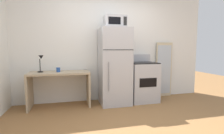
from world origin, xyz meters
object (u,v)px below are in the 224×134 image
(desk, at_px, (60,82))
(oven_range, at_px, (142,81))
(refrigerator, at_px, (114,66))
(microwave, at_px, (115,22))
(coffee_mug, at_px, (58,70))
(desk_lamp, at_px, (41,61))
(leaning_mirror, at_px, (164,70))

(desk, height_order, oven_range, oven_range)
(refrigerator, bearing_deg, desk, 177.26)
(refrigerator, height_order, microwave, microwave)
(desk, relative_size, oven_range, 1.13)
(coffee_mug, distance_m, refrigerator, 1.21)
(desk_lamp, distance_m, coffee_mug, 0.39)
(microwave, height_order, oven_range, microwave)
(microwave, distance_m, leaning_mirror, 1.82)
(desk, bearing_deg, leaning_mirror, 5.01)
(refrigerator, xyz_separation_m, microwave, (0.00, -0.02, 0.97))
(oven_range, bearing_deg, refrigerator, -177.62)
(oven_range, relative_size, leaning_mirror, 0.79)
(desk_lamp, height_order, leaning_mirror, leaning_mirror)
(desk, xyz_separation_m, desk_lamp, (-0.36, 0.04, 0.46))
(desk_lamp, bearing_deg, microwave, -4.26)
(microwave, bearing_deg, refrigerator, 90.31)
(desk, height_order, desk_lamp, desk_lamp)
(desk_lamp, bearing_deg, refrigerator, -3.48)
(refrigerator, xyz_separation_m, oven_range, (0.70, 0.03, -0.38))
(desk, bearing_deg, refrigerator, -2.74)
(refrigerator, distance_m, microwave, 0.97)
(coffee_mug, xyz_separation_m, oven_range, (1.91, -0.03, -0.33))
(refrigerator, height_order, leaning_mirror, refrigerator)
(coffee_mug, bearing_deg, oven_range, -0.89)
(desk_lamp, xyz_separation_m, coffee_mug, (0.34, -0.04, -0.19))
(coffee_mug, xyz_separation_m, leaning_mirror, (2.62, 0.23, -0.10))
(leaning_mirror, bearing_deg, refrigerator, -168.59)
(desk_lamp, bearing_deg, coffee_mug, -6.01)
(coffee_mug, bearing_deg, refrigerator, -2.76)
(oven_range, bearing_deg, coffee_mug, 179.11)
(refrigerator, bearing_deg, microwave, -89.69)
(refrigerator, bearing_deg, desk_lamp, 176.52)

